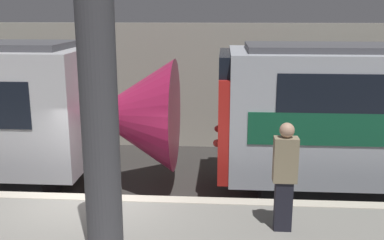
{
  "coord_description": "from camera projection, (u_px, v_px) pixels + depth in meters",
  "views": [
    {
      "loc": [
        2.49,
        -8.04,
        4.56
      ],
      "look_at": [
        1.84,
        1.12,
        2.32
      ],
      "focal_mm": 42.0,
      "sensor_mm": 36.0,
      "label": 1
    }
  ],
  "objects": [
    {
      "name": "station_rear_barrier",
      "position": [
        150.0,
        86.0,
        15.2
      ],
      "size": [
        50.0,
        0.15,
        4.18
      ],
      "color": "#B2AD9E",
      "rests_on": "ground"
    },
    {
      "name": "support_pillar_near",
      "position": [
        100.0,
        116.0,
        6.22
      ],
      "size": [
        0.52,
        0.52,
        4.14
      ],
      "color": "#47474C",
      "rests_on": "platform"
    },
    {
      "name": "person_walking",
      "position": [
        285.0,
        174.0,
        7.16
      ],
      "size": [
        0.38,
        0.24,
        1.81
      ],
      "color": "black",
      "rests_on": "platform"
    }
  ]
}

